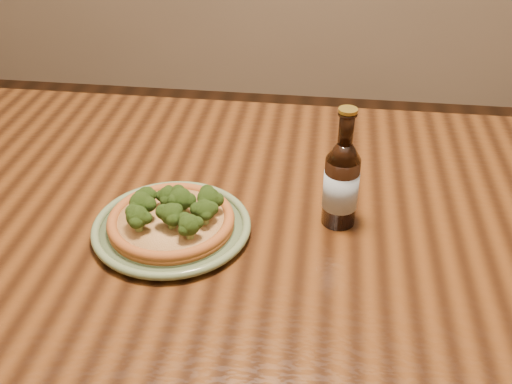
# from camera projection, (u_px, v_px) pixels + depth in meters

# --- Properties ---
(table) EXTENTS (1.60, 0.90, 0.75)m
(table) POSITION_uv_depth(u_px,v_px,m) (291.00, 260.00, 1.08)
(table) COLOR #4E2A10
(table) RESTS_ON ground
(plate) EXTENTS (0.26, 0.26, 0.02)m
(plate) POSITION_uv_depth(u_px,v_px,m) (172.00, 227.00, 0.99)
(plate) COLOR #667C55
(plate) RESTS_ON table
(pizza) EXTENTS (0.21, 0.21, 0.06)m
(pizza) POSITION_uv_depth(u_px,v_px,m) (172.00, 218.00, 0.97)
(pizza) COLOR #A35924
(pizza) RESTS_ON plate
(beer_bottle) EXTENTS (0.06, 0.06, 0.21)m
(beer_bottle) POSITION_uv_depth(u_px,v_px,m) (341.00, 183.00, 0.97)
(beer_bottle) COLOR black
(beer_bottle) RESTS_ON table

